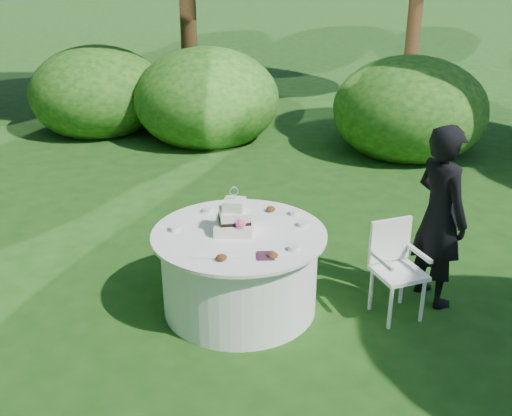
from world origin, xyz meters
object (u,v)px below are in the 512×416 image
Objects in this scene: table at (240,270)px; napkins at (266,256)px; chair at (395,261)px; guest at (440,216)px; cake at (235,220)px.

napkins is at bearing -66.67° from table.
napkins is 0.16× the size of chair.
guest reaches higher than chair.
napkins reaches higher than table.
cake is (-1.86, -0.06, 0.03)m from guest.
napkins is 0.09× the size of table.
guest is at bearing 1.75° from cake.
chair is at bearing -5.62° from table.
guest is at bearing 2.36° from table.
cake is (-0.24, 0.49, 0.10)m from napkins.
guest is at bearing 18.85° from napkins.
guest reaches higher than cake.
napkins is 0.65m from table.
guest reaches higher than napkins.
table is 0.50m from cake.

